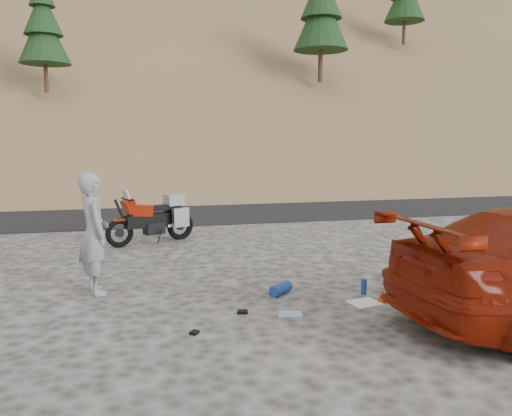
% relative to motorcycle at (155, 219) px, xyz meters
% --- Properties ---
extents(ground, '(140.00, 140.00, 0.00)m').
position_rel_motorcycle_xyz_m(ground, '(0.25, -3.60, -0.55)').
color(ground, '#3C3937').
rests_on(ground, ground).
extents(road, '(120.00, 7.00, 0.05)m').
position_rel_motorcycle_xyz_m(road, '(0.25, 5.40, -0.55)').
color(road, black).
rests_on(road, ground).
extents(hillside, '(120.00, 73.00, 46.72)m').
position_rel_motorcycle_xyz_m(hillside, '(0.21, 37.27, 10.53)').
color(hillside, brown).
rests_on(hillside, ground).
extents(motorcycle, '(2.02, 1.13, 1.29)m').
position_rel_motorcycle_xyz_m(motorcycle, '(0.00, 0.00, 0.00)').
color(motorcycle, black).
rests_on(motorcycle, ground).
extents(man, '(0.64, 0.78, 1.86)m').
position_rel_motorcycle_xyz_m(man, '(-1.05, -3.63, -0.55)').
color(man, gray).
rests_on(man, ground).
extents(gear_white_cloth, '(0.49, 0.45, 0.01)m').
position_rel_motorcycle_xyz_m(gear_white_cloth, '(2.74, -5.07, -0.54)').
color(gear_white_cloth, white).
rests_on(gear_white_cloth, ground).
extents(gear_blue_mat, '(0.42, 0.41, 0.17)m').
position_rel_motorcycle_xyz_m(gear_blue_mat, '(1.69, -4.37, -0.46)').
color(gear_blue_mat, navy).
rests_on(gear_blue_mat, ground).
extents(gear_bottle, '(0.11, 0.11, 0.24)m').
position_rel_motorcycle_xyz_m(gear_bottle, '(2.91, -4.68, -0.43)').
color(gear_bottle, navy).
rests_on(gear_bottle, ground).
extents(gear_funnel, '(0.20, 0.20, 0.20)m').
position_rel_motorcycle_xyz_m(gear_funnel, '(3.01, -5.07, -0.45)').
color(gear_funnel, '#AA2C0B').
rests_on(gear_funnel, ground).
extents(gear_glove_a, '(0.16, 0.12, 0.04)m').
position_rel_motorcycle_xyz_m(gear_glove_a, '(0.94, -5.06, -0.53)').
color(gear_glove_a, black).
rests_on(gear_glove_a, ground).
extents(gear_glove_b, '(0.13, 0.14, 0.04)m').
position_rel_motorcycle_xyz_m(gear_glove_b, '(0.23, -5.63, -0.53)').
color(gear_glove_b, black).
rests_on(gear_glove_b, ground).
extents(gear_blue_cloth, '(0.36, 0.30, 0.01)m').
position_rel_motorcycle_xyz_m(gear_blue_cloth, '(1.56, -5.25, -0.54)').
color(gear_blue_cloth, '#84B2CC').
rests_on(gear_blue_cloth, ground).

